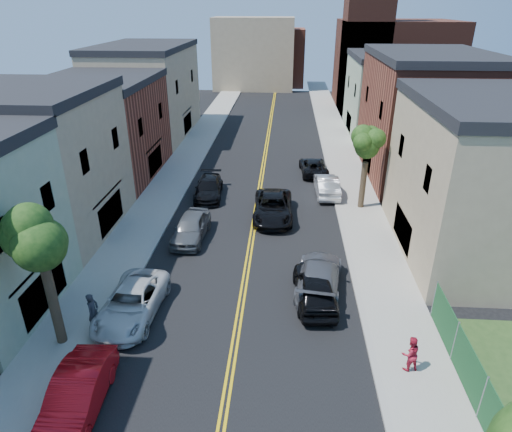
% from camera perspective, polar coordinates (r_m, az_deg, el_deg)
% --- Properties ---
extents(sidewalk_left, '(3.20, 100.00, 0.15)m').
position_cam_1_polar(sidewalk_left, '(44.71, -9.24, 6.99)').
color(sidewalk_left, gray).
rests_on(sidewalk_left, ground).
extents(sidewalk_right, '(3.20, 100.00, 0.15)m').
position_cam_1_polar(sidewalk_right, '(43.98, 11.40, 6.49)').
color(sidewalk_right, gray).
rests_on(sidewalk_right, ground).
extents(curb_left, '(0.30, 100.00, 0.15)m').
position_cam_1_polar(curb_left, '(44.35, -7.02, 6.98)').
color(curb_left, gray).
rests_on(curb_left, ground).
extents(curb_right, '(0.30, 100.00, 0.15)m').
position_cam_1_polar(curb_right, '(43.78, 9.12, 6.59)').
color(curb_right, gray).
rests_on(curb_right, ground).
extents(bldg_left_tan_near, '(9.00, 10.00, 9.00)m').
position_cam_1_polar(bldg_left_tan_near, '(32.24, -26.32, 5.57)').
color(bldg_left_tan_near, '#998466').
rests_on(bldg_left_tan_near, ground).
extents(bldg_left_brick, '(9.00, 12.00, 8.00)m').
position_cam_1_polar(bldg_left_brick, '(41.81, -19.13, 10.23)').
color(bldg_left_brick, brown).
rests_on(bldg_left_brick, ground).
extents(bldg_left_tan_far, '(9.00, 16.00, 9.50)m').
position_cam_1_polar(bldg_left_tan_far, '(54.53, -13.77, 15.04)').
color(bldg_left_tan_far, '#998466').
rests_on(bldg_left_tan_far, ground).
extents(bldg_right_tan, '(9.00, 12.00, 9.00)m').
position_cam_1_polar(bldg_right_tan, '(29.56, 27.54, 3.65)').
color(bldg_right_tan, '#998466').
rests_on(bldg_right_tan, ground).
extents(bldg_right_brick, '(9.00, 14.00, 10.00)m').
position_cam_1_polar(bldg_right_brick, '(42.04, 20.73, 11.49)').
color(bldg_right_brick, brown).
rests_on(bldg_right_brick, ground).
extents(bldg_right_palegrn, '(9.00, 12.00, 8.50)m').
position_cam_1_polar(bldg_right_palegrn, '(55.47, 16.80, 14.34)').
color(bldg_right_palegrn, gray).
rests_on(bldg_right_palegrn, ground).
extents(church, '(16.20, 14.20, 22.60)m').
position_cam_1_polar(church, '(70.15, 16.55, 19.03)').
color(church, '#4C2319').
rests_on(church, ground).
extents(backdrop_left, '(14.00, 8.00, 12.00)m').
position_cam_1_polar(backdrop_left, '(83.87, -0.28, 20.08)').
color(backdrop_left, '#998466').
rests_on(backdrop_left, ground).
extents(backdrop_center, '(10.00, 8.00, 10.00)m').
position_cam_1_polar(backdrop_center, '(87.76, 2.68, 19.64)').
color(backdrop_center, brown).
rests_on(backdrop_center, ground).
extents(tree_left_mid, '(5.20, 5.20, 9.29)m').
position_cam_1_polar(tree_left_mid, '(19.71, -26.73, 0.25)').
color(tree_left_mid, '#312318').
rests_on(tree_left_mid, sidewalk_left).
extents(tree_right_far, '(4.40, 4.40, 8.03)m').
position_cam_1_polar(tree_right_far, '(32.90, 14.26, 10.13)').
color(tree_right_far, '#312318').
rests_on(tree_right_far, sidewalk_right).
extents(red_sedan, '(1.98, 5.00, 1.62)m').
position_cam_1_polar(red_sedan, '(19.22, -22.00, -20.58)').
color(red_sedan, red).
rests_on(red_sedan, ground).
extents(white_pickup, '(2.80, 5.65, 1.54)m').
position_cam_1_polar(white_pickup, '(23.17, -15.65, -10.67)').
color(white_pickup, silver).
rests_on(white_pickup, ground).
extents(grey_car_left, '(2.18, 4.96, 1.66)m').
position_cam_1_polar(grey_car_left, '(29.50, -8.34, -1.44)').
color(grey_car_left, '#505357').
rests_on(grey_car_left, ground).
extents(black_car_left, '(2.44, 5.25, 1.48)m').
position_cam_1_polar(black_car_left, '(35.88, -6.09, 3.59)').
color(black_car_left, black).
rests_on(black_car_left, ground).
extents(grey_car_right, '(3.05, 5.89, 1.63)m').
position_cam_1_polar(grey_car_right, '(24.48, 8.09, -7.57)').
color(grey_car_right, '#4E4F55').
rests_on(grey_car_right, ground).
extents(black_car_right, '(2.35, 5.13, 1.71)m').
position_cam_1_polar(black_car_right, '(23.49, 7.57, -9.01)').
color(black_car_right, black).
rests_on(black_car_right, ground).
extents(silver_car_right, '(1.89, 4.97, 1.62)m').
position_cam_1_polar(silver_car_right, '(36.52, 9.06, 3.92)').
color(silver_car_right, '#B8BAC0').
rests_on(silver_car_right, ground).
extents(dark_car_right_far, '(2.66, 5.10, 1.37)m').
position_cam_1_polar(dark_car_right_far, '(41.09, 7.38, 6.34)').
color(dark_car_right_far, black).
rests_on(dark_car_right_far, ground).
extents(black_suv_lane, '(2.87, 6.02, 1.66)m').
position_cam_1_polar(black_suv_lane, '(32.08, 2.19, 1.14)').
color(black_suv_lane, black).
rests_on(black_suv_lane, ground).
extents(pedestrian_left, '(0.56, 0.76, 1.90)m').
position_cam_1_polar(pedestrian_left, '(22.58, -20.16, -11.43)').
color(pedestrian_left, '#222329').
rests_on(pedestrian_left, sidewalk_left).
extents(pedestrian_right, '(0.93, 0.81, 1.64)m').
position_cam_1_polar(pedestrian_right, '(20.36, 19.17, -16.34)').
color(pedestrian_right, '#AD1A30').
rests_on(pedestrian_right, sidewalk_right).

